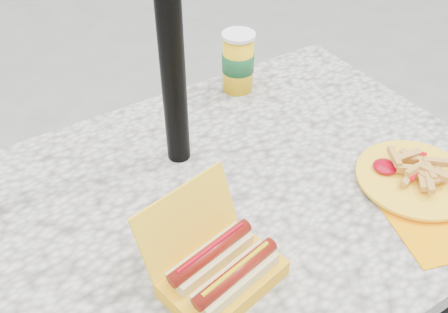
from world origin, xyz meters
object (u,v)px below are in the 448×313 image
soda_cup (238,62)px  fries_plate (417,180)px  umbrella_pole (168,4)px  hotdog_box (220,270)px

soda_cup → fries_plate: bearing=-78.3°
fries_plate → soda_cup: bearing=101.7°
umbrella_pole → soda_cup: bearing=31.4°
hotdog_box → fries_plate: (0.47, -0.01, -0.02)m
hotdog_box → fries_plate: bearing=-13.5°
hotdog_box → fries_plate: size_ratio=0.66×
hotdog_box → fries_plate: 0.47m
hotdog_box → soda_cup: (0.36, 0.49, 0.04)m
umbrella_pole → soda_cup: size_ratio=14.00×
fries_plate → soda_cup: size_ratio=2.18×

